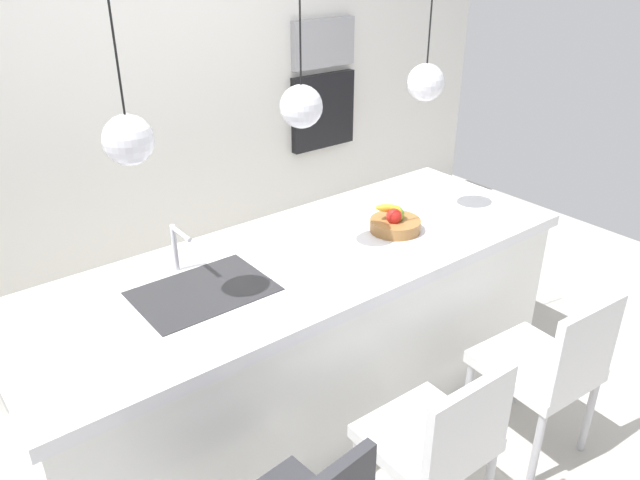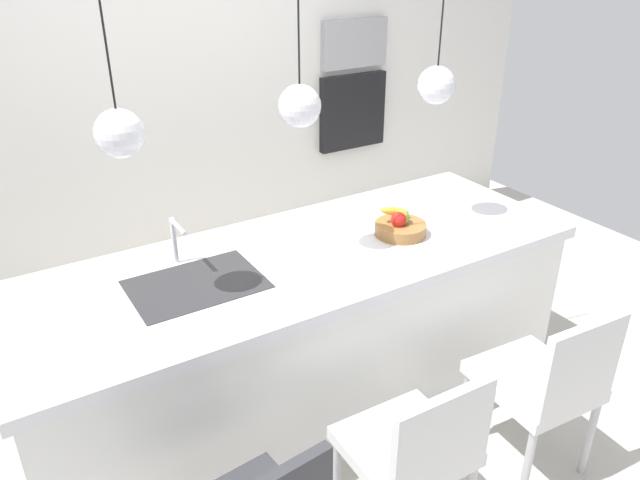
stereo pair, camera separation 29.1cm
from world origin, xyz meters
The scene contains 13 objects.
floor centered at (0.00, 0.00, 0.00)m, with size 6.60×6.60×0.00m, color #BCB7AD.
back_wall centered at (0.00, 1.65, 1.30)m, with size 6.00×0.10×2.60m, color silver.
kitchen_island centered at (0.00, 0.00, 0.45)m, with size 2.72×0.96×0.89m.
sink_basin centered at (-0.53, 0.00, 0.89)m, with size 0.56×0.40×0.02m, color #2D2D30.
faucet centered at (-0.53, 0.21, 1.04)m, with size 0.02×0.17×0.22m.
fruit_bowl centered at (0.53, -0.07, 0.95)m, with size 0.26×0.26×0.16m.
microwave centered at (1.37, 1.58, 1.54)m, with size 0.54×0.08×0.34m, color #9E9EA3.
oven centered at (1.37, 1.58, 1.04)m, with size 0.56×0.08×0.56m, color black.
chair_middle centered at (-0.05, -0.93, 0.49)m, with size 0.46×0.44×0.84m.
chair_far centered at (0.68, -0.93, 0.50)m, with size 0.47×0.50×0.88m.
pendant_light_left centered at (-0.75, 0.00, 1.60)m, with size 0.18×0.18×0.78m.
pendant_light_center centered at (0.00, 0.00, 1.60)m, with size 0.18×0.18×0.78m.
pendant_light_right centered at (0.75, 0.00, 1.60)m, with size 0.18×0.18×0.78m.
Camera 1 is at (-1.51, -2.05, 2.25)m, focal length 34.58 mm.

